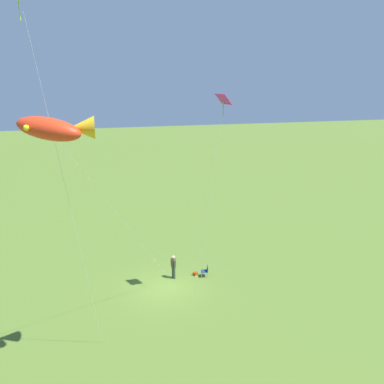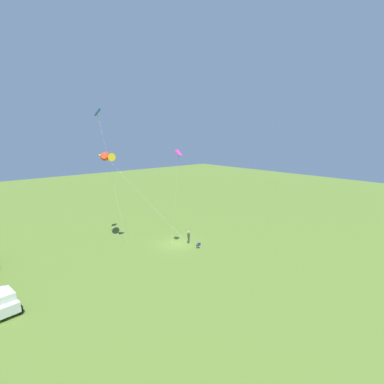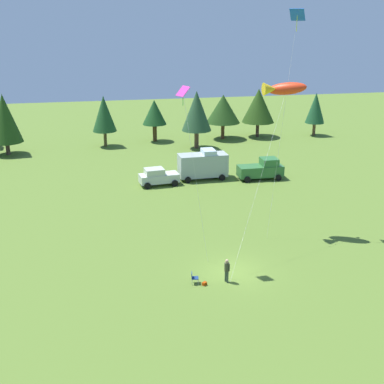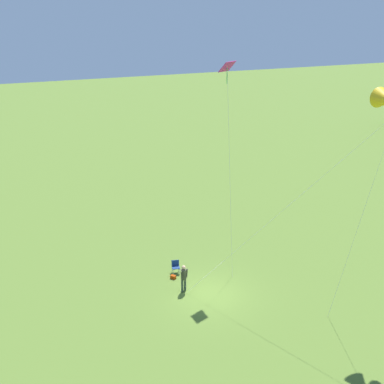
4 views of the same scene
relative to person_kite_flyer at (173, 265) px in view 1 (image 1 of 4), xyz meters
name	(u,v)px [view 1 (image 1 of 4)]	position (x,y,z in m)	size (l,w,h in m)	color
ground_plane	(165,288)	(0.89, 1.37, -1.02)	(160.00, 160.00, 0.00)	#536F28
person_kite_flyer	(173,265)	(0.00, 0.00, 0.00)	(0.44, 0.51, 1.74)	#364736
folding_chair	(206,270)	(-2.30, 0.24, -0.53)	(0.55, 0.55, 0.82)	navy
backpack_on_grass	(195,274)	(-1.61, -0.15, -0.91)	(0.32, 0.22, 0.22)	#A33305
kite_large_fish	(57,129)	(6.56, 8.45, 11.07)	(8.35, 9.72, 12.78)	red
kite_diamond_blue	(21,2)	(7.50, 8.77, 16.11)	(3.06, 2.78, 18.15)	blue
kite_diamond_rainbow	(222,108)	(-2.33, 3.55, 11.33)	(2.32, 1.07, 13.16)	#D02F99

